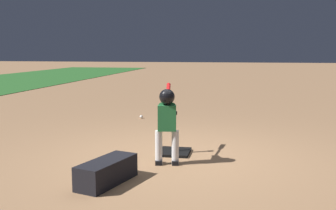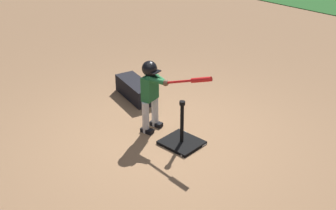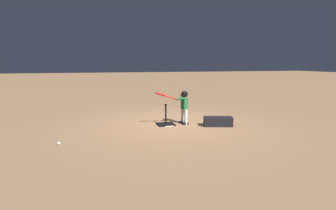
{
  "view_description": "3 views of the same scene",
  "coord_description": "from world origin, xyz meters",
  "px_view_note": "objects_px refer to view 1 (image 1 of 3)",
  "views": [
    {
      "loc": [
        -5.47,
        -0.84,
        1.54
      ],
      "look_at": [
        0.18,
        0.18,
        0.74
      ],
      "focal_mm": 42.0,
      "sensor_mm": 36.0,
      "label": 1
    },
    {
      "loc": [
        3.69,
        -3.96,
        3.35
      ],
      "look_at": [
        0.06,
        -0.02,
        0.58
      ],
      "focal_mm": 50.0,
      "sensor_mm": 36.0,
      "label": 2
    },
    {
      "loc": [
        2.23,
        7.59,
        1.87
      ],
      "look_at": [
        0.21,
        0.33,
        0.65
      ],
      "focal_mm": 28.0,
      "sensor_mm": 36.0,
      "label": 3
    }
  ],
  "objects_px": {
    "batter_child": "(167,117)",
    "equipment_bag": "(107,172)",
    "batting_tee": "(174,149)",
    "baseball": "(141,117)"
  },
  "relations": [
    {
      "from": "batter_child",
      "to": "baseball",
      "type": "bearing_deg",
      "value": 19.63
    },
    {
      "from": "batting_tee",
      "to": "batter_child",
      "type": "distance_m",
      "value": 0.8
    },
    {
      "from": "equipment_bag",
      "to": "batting_tee",
      "type": "bearing_deg",
      "value": -3.95
    },
    {
      "from": "batter_child",
      "to": "batting_tee",
      "type": "bearing_deg",
      "value": -1.44
    },
    {
      "from": "baseball",
      "to": "equipment_bag",
      "type": "distance_m",
      "value": 4.41
    },
    {
      "from": "batter_child",
      "to": "equipment_bag",
      "type": "distance_m",
      "value": 1.18
    },
    {
      "from": "batter_child",
      "to": "baseball",
      "type": "xyz_separation_m",
      "value": [
        3.43,
        1.23,
        -0.61
      ]
    },
    {
      "from": "batting_tee",
      "to": "equipment_bag",
      "type": "distance_m",
      "value": 1.57
    },
    {
      "from": "batting_tee",
      "to": "equipment_bag",
      "type": "relative_size",
      "value": 0.76
    },
    {
      "from": "batter_child",
      "to": "baseball",
      "type": "height_order",
      "value": "batter_child"
    }
  ]
}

